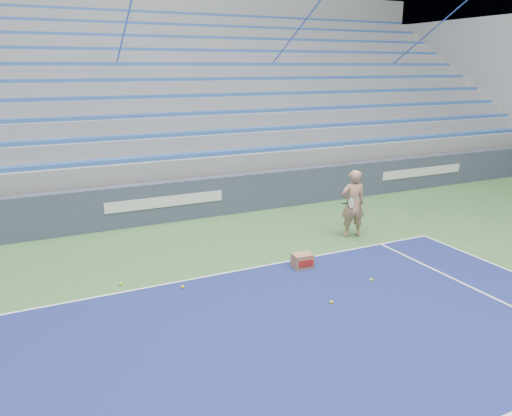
% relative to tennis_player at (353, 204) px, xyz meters
% --- Properties ---
extents(sponsor_barrier, '(30.00, 0.32, 1.10)m').
position_rel_tennis_player_xyz_m(sponsor_barrier, '(-3.84, 3.20, -0.29)').
color(sponsor_barrier, '#3A4258').
rests_on(sponsor_barrier, ground).
extents(bleachers, '(31.00, 9.15, 7.30)m').
position_rel_tennis_player_xyz_m(bleachers, '(-3.84, 8.92, 1.51)').
color(bleachers, gray).
rests_on(bleachers, ground).
extents(tennis_player, '(0.95, 0.88, 1.68)m').
position_rel_tennis_player_xyz_m(tennis_player, '(0.00, 0.00, 0.00)').
color(tennis_player, tan).
rests_on(tennis_player, ground).
extents(ball_box, '(0.44, 0.35, 0.31)m').
position_rel_tennis_player_xyz_m(ball_box, '(-2.14, -1.21, -0.69)').
color(ball_box, '#996D4A').
rests_on(ball_box, ground).
extents(tennis_ball_0, '(0.07, 0.07, 0.07)m').
position_rel_tennis_player_xyz_m(tennis_ball_0, '(-1.26, -2.41, -0.81)').
color(tennis_ball_0, '#CCDD2D').
rests_on(tennis_ball_0, ground).
extents(tennis_ball_1, '(0.07, 0.07, 0.07)m').
position_rel_tennis_player_xyz_m(tennis_ball_1, '(-2.52, -2.87, -0.81)').
color(tennis_ball_1, '#CCDD2D').
rests_on(tennis_ball_1, ground).
extents(tennis_ball_2, '(0.07, 0.07, 0.07)m').
position_rel_tennis_player_xyz_m(tennis_ball_2, '(-5.75, -0.46, -0.81)').
color(tennis_ball_2, '#CCDD2D').
rests_on(tennis_ball_2, ground).
extents(tennis_ball_3, '(0.07, 0.07, 0.07)m').
position_rel_tennis_player_xyz_m(tennis_ball_3, '(-4.72, -1.11, -0.81)').
color(tennis_ball_3, '#CCDD2D').
rests_on(tennis_ball_3, ground).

